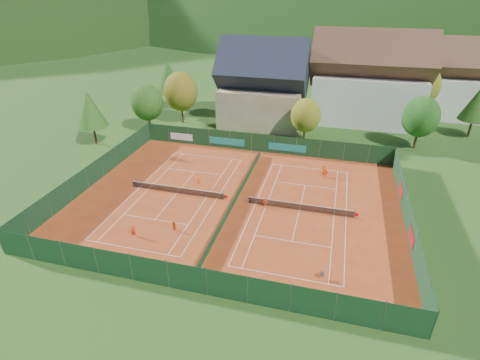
% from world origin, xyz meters
% --- Properties ---
extents(ground, '(600.00, 600.00, 0.00)m').
position_xyz_m(ground, '(0.00, 0.00, -0.02)').
color(ground, '#265019').
rests_on(ground, ground).
extents(clay_pad, '(40.00, 32.00, 0.01)m').
position_xyz_m(clay_pad, '(0.00, 0.00, 0.01)').
color(clay_pad, '#A73C18').
rests_on(clay_pad, ground).
extents(court_markings_left, '(11.03, 23.83, 0.00)m').
position_xyz_m(court_markings_left, '(-8.00, 0.00, 0.01)').
color(court_markings_left, white).
rests_on(court_markings_left, ground).
extents(court_markings_right, '(11.03, 23.83, 0.00)m').
position_xyz_m(court_markings_right, '(8.00, 0.00, 0.01)').
color(court_markings_right, white).
rests_on(court_markings_right, ground).
extents(tennis_net_left, '(13.30, 0.10, 1.02)m').
position_xyz_m(tennis_net_left, '(-7.85, 0.00, 0.51)').
color(tennis_net_left, '#59595B').
rests_on(tennis_net_left, ground).
extents(tennis_net_right, '(13.30, 0.10, 1.02)m').
position_xyz_m(tennis_net_right, '(8.15, 0.00, 0.51)').
color(tennis_net_right, '#59595B').
rests_on(tennis_net_right, ground).
extents(court_divider, '(0.03, 28.80, 1.00)m').
position_xyz_m(court_divider, '(0.00, 0.00, 0.50)').
color(court_divider, '#14371C').
rests_on(court_divider, ground).
extents(fence_north, '(40.00, 0.10, 3.00)m').
position_xyz_m(fence_north, '(-0.46, 15.99, 1.47)').
color(fence_north, '#13361B').
rests_on(fence_north, ground).
extents(fence_south, '(40.00, 0.04, 3.00)m').
position_xyz_m(fence_south, '(0.00, -16.00, 1.50)').
color(fence_south, '#13361B').
rests_on(fence_south, ground).
extents(fence_west, '(0.04, 32.00, 3.00)m').
position_xyz_m(fence_west, '(-20.00, 0.00, 1.50)').
color(fence_west, '#14391E').
rests_on(fence_west, ground).
extents(fence_east, '(0.09, 32.00, 3.00)m').
position_xyz_m(fence_east, '(20.00, 0.05, 1.48)').
color(fence_east, '#14381E').
rests_on(fence_east, ground).
extents(chalet, '(16.20, 12.00, 16.00)m').
position_xyz_m(chalet, '(-3.00, 30.00, 6.62)').
color(chalet, beige).
rests_on(chalet, ground).
extents(hotel_block_a, '(21.60, 11.00, 17.25)m').
position_xyz_m(hotel_block_a, '(16.00, 36.00, 7.38)').
color(hotel_block_a, silver).
rests_on(hotel_block_a, ground).
extents(hotel_block_b, '(17.28, 10.00, 15.50)m').
position_xyz_m(hotel_block_b, '(30.00, 44.00, 6.62)').
color(hotel_block_b, silver).
rests_on(hotel_block_b, ground).
extents(tree_west_front, '(5.72, 5.72, 8.69)m').
position_xyz_m(tree_west_front, '(-22.00, 20.00, 5.39)').
color(tree_west_front, '#4D341B').
rests_on(tree_west_front, ground).
extents(tree_west_mid, '(6.44, 6.44, 9.78)m').
position_xyz_m(tree_west_mid, '(-18.00, 26.00, 6.07)').
color(tree_west_mid, '#4C301B').
rests_on(tree_west_mid, ground).
extents(tree_west_back, '(5.60, 5.60, 10.00)m').
position_xyz_m(tree_west_back, '(-24.00, 34.00, 6.74)').
color(tree_west_back, '#4C341B').
rests_on(tree_west_back, ground).
extents(tree_center, '(5.01, 5.01, 7.60)m').
position_xyz_m(tree_center, '(6.00, 22.00, 4.72)').
color(tree_center, '#412C17').
rests_on(tree_center, ground).
extents(tree_east_front, '(5.72, 5.72, 8.69)m').
position_xyz_m(tree_east_front, '(24.00, 24.00, 5.39)').
color(tree_east_front, '#462A19').
rests_on(tree_east_front, ground).
extents(tree_east_mid, '(5.04, 5.04, 9.00)m').
position_xyz_m(tree_east_mid, '(34.00, 32.00, 6.06)').
color(tree_east_mid, '#482A19').
rests_on(tree_east_mid, ground).
extents(tree_west_side, '(5.04, 5.04, 9.00)m').
position_xyz_m(tree_west_side, '(-28.00, 12.00, 6.06)').
color(tree_west_side, '#4D2D1B').
rests_on(tree_west_side, ground).
extents(tree_east_back, '(7.15, 7.15, 10.86)m').
position_xyz_m(tree_east_back, '(26.00, 40.00, 6.74)').
color(tree_east_back, '#482919').
rests_on(tree_east_back, ground).
extents(mountain_backdrop, '(820.00, 530.00, 242.00)m').
position_xyz_m(mountain_backdrop, '(28.54, 233.48, -39.64)').
color(mountain_backdrop, black).
rests_on(mountain_backdrop, ground).
extents(ball_hopper, '(0.34, 0.34, 0.80)m').
position_xyz_m(ball_hopper, '(11.43, -11.30, 0.56)').
color(ball_hopper, slate).
rests_on(ball_hopper, ground).
extents(loose_ball_0, '(0.07, 0.07, 0.07)m').
position_xyz_m(loose_ball_0, '(-7.46, -7.37, 0.03)').
color(loose_ball_0, '#CCD833').
rests_on(loose_ball_0, ground).
extents(loose_ball_1, '(0.07, 0.07, 0.07)m').
position_xyz_m(loose_ball_1, '(5.72, -12.36, 0.03)').
color(loose_ball_1, '#CCD833').
rests_on(loose_ball_1, ground).
extents(loose_ball_2, '(0.07, 0.07, 0.07)m').
position_xyz_m(loose_ball_2, '(2.23, 4.36, 0.03)').
color(loose_ball_2, '#CCD833').
rests_on(loose_ball_2, ground).
extents(loose_ball_3, '(0.07, 0.07, 0.07)m').
position_xyz_m(loose_ball_3, '(-1.68, 9.00, 0.03)').
color(loose_ball_3, '#CCD833').
rests_on(loose_ball_3, ground).
extents(player_left_near, '(0.53, 0.36, 1.42)m').
position_xyz_m(player_left_near, '(-8.76, -9.87, 0.71)').
color(player_left_near, '#D84613').
rests_on(player_left_near, ground).
extents(player_left_mid, '(0.74, 0.70, 1.20)m').
position_xyz_m(player_left_mid, '(-4.94, -7.84, 0.60)').
color(player_left_mid, '#CB5612').
rests_on(player_left_mid, ground).
extents(player_left_far, '(0.97, 0.78, 1.30)m').
position_xyz_m(player_left_far, '(-5.98, 2.72, 0.65)').
color(player_left_far, orange).
rests_on(player_left_far, ground).
extents(player_right_near, '(0.83, 0.68, 1.32)m').
position_xyz_m(player_right_near, '(3.87, -0.52, 0.66)').
color(player_right_near, '#E55B14').
rests_on(player_right_near, ground).
extents(player_right_far_a, '(0.71, 0.52, 1.33)m').
position_xyz_m(player_right_far_a, '(10.12, 10.64, 0.67)').
color(player_right_far_a, '#CE6012').
rests_on(player_right_far_a, ground).
extents(player_right_far_b, '(1.28, 0.95, 1.34)m').
position_xyz_m(player_right_far_b, '(10.43, 9.48, 0.67)').
color(player_right_far_b, orange).
rests_on(player_right_far_b, ground).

